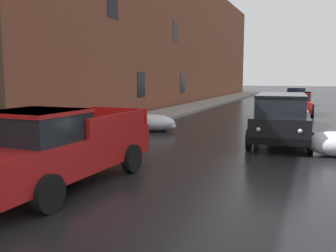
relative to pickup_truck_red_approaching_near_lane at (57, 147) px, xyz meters
The scene contains 10 objects.
left_sidewalk_slab 10.71m from the pickup_truck_red_approaching_near_lane, 109.59° to the left, with size 2.69×80.00×0.15m, color gray.
brick_townhouse_facade 12.42m from the pickup_truck_red_approaching_near_lane, 118.31° to the left, with size 0.63×80.00×11.46m.
snow_bank_near_corner_left 8.86m from the pickup_truck_red_approaching_near_lane, 101.25° to the left, with size 2.68×0.95×0.70m.
snow_bank_mid_block_left 8.81m from the pickup_truck_red_approaching_near_lane, 100.07° to the left, with size 2.05×1.35×0.72m.
snow_bank_near_corner_right 8.32m from the pickup_truck_red_approaching_near_lane, 44.43° to the left, with size 1.63×1.23×0.75m.
pickup_truck_red_approaching_near_lane is the anchor object (origin of this frame).
suv_black_parked_kerbside_close 8.35m from the pickup_truck_red_approaching_near_lane, 60.15° to the left, with size 2.34×4.65×1.82m.
sedan_silver_parked_kerbside_mid 13.52m from the pickup_truck_red_approaching_near_lane, 72.40° to the left, with size 2.04×4.38×1.42m.
sedan_red_parked_far_down_block 18.99m from the pickup_truck_red_approaching_near_lane, 77.16° to the left, with size 2.03×4.03×1.42m.
sedan_darkblue_queued_behind_truck 26.56m from the pickup_truck_red_approaching_near_lane, 81.91° to the left, with size 1.95×4.07×1.42m.
Camera 1 is at (3.18, 1.27, 2.45)m, focal length 39.86 mm.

